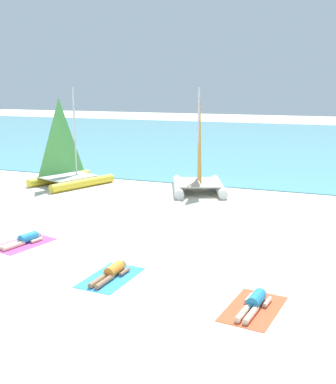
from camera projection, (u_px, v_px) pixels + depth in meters
The scene contains 10 objects.
ground_plane at pixel (203, 198), 21.39m from camera, with size 120.00×120.00×0.00m, color beige.
ocean_water at pixel (278, 142), 41.98m from camera, with size 120.00×40.00×0.05m, color #5BB2C1.
sailboat_yellow at pixel (69, 171), 24.04m from camera, with size 3.55×4.31×4.82m.
sailboat_white at pixel (199, 177), 22.60m from camera, with size 3.56×4.32×4.84m.
towel_center_left at pixel (24, 244), 15.29m from camera, with size 1.10×1.90×0.01m, color #D84C99.
sunbather_center_left at pixel (25, 239), 15.31m from camera, with size 0.74×1.56×0.30m.
towel_center_right at pixel (111, 278), 12.62m from camera, with size 1.10×1.90×0.01m, color #338CD8.
sunbather_center_right at pixel (112, 272), 12.65m from camera, with size 0.57×1.57×0.30m.
towel_rightmost at pixel (253, 309), 10.86m from camera, with size 1.10×1.90×0.01m, color #EA5933.
sunbather_rightmost at pixel (254, 302), 10.89m from camera, with size 0.60×1.57×0.30m.
Camera 1 is at (5.98, -9.99, 4.98)m, focal length 44.86 mm.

